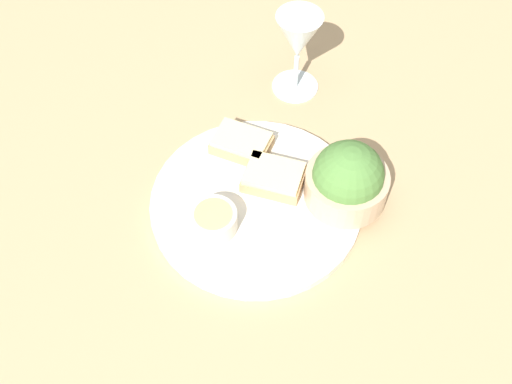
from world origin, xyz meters
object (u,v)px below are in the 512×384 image
at_px(sauce_ramekin, 214,219).
at_px(wine_glass, 298,41).
at_px(cheese_toast_near, 275,178).
at_px(cheese_toast_far, 242,143).
at_px(salad_bowl, 347,180).

bearing_deg(sauce_ramekin, wine_glass, 105.90).
distance_m(cheese_toast_near, cheese_toast_far, 0.08).
bearing_deg(sauce_ramekin, cheese_toast_far, 114.77).
bearing_deg(salad_bowl, cheese_toast_far, -171.20).
height_order(salad_bowl, cheese_toast_near, salad_bowl).
relative_size(cheese_toast_far, wine_glass, 0.67).
xyz_separation_m(sauce_ramekin, wine_glass, (-0.08, 0.29, 0.06)).
bearing_deg(salad_bowl, wine_glass, 144.10).
bearing_deg(cheese_toast_far, sauce_ramekin, -65.23).
bearing_deg(cheese_toast_near, salad_bowl, 26.71).
bearing_deg(cheese_toast_far, cheese_toast_near, -13.81).
distance_m(sauce_ramekin, wine_glass, 0.31).
bearing_deg(wine_glass, salad_bowl, -35.90).
xyz_separation_m(cheese_toast_far, wine_glass, (-0.02, 0.16, 0.07)).
distance_m(salad_bowl, cheese_toast_near, 0.10).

